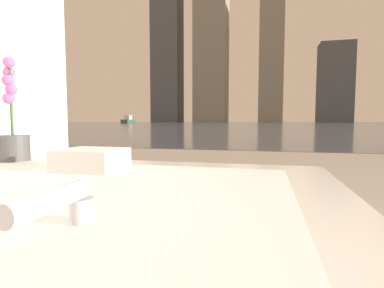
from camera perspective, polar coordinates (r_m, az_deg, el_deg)
name	(u,v)px	position (r m, az deg, el deg)	size (l,w,h in m)	color
faucet_far	(59,204)	(0.55, -23.94, -10.37)	(0.04, 0.19, 0.08)	silver
potted_orchid	(12,133)	(1.63, -31.04, 1.77)	(0.14, 0.14, 0.48)	#4C4C4C
towel_stack	(92,159)	(1.21, -18.59, -2.80)	(0.23, 0.21, 0.08)	white
harbor_water	(262,124)	(62.20, 13.16, 3.72)	(180.00, 110.00, 0.01)	slate
harbor_boat_0	(128,120)	(80.49, -12.06, 4.41)	(2.17, 5.56, 2.05)	#335647
skyline_tower_0	(167,35)	(129.18, -4.75, 19.93)	(11.25, 9.89, 70.24)	#4C515B
skyline_tower_1	(211,47)	(123.39, 3.73, 17.87)	(12.40, 12.59, 58.56)	gray
skyline_tower_2	(271,62)	(120.24, 14.82, 14.90)	(8.73, 11.64, 45.47)	gray
skyline_tower_3	(335,83)	(121.40, 25.58, 10.42)	(11.45, 8.30, 28.31)	#4C515B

